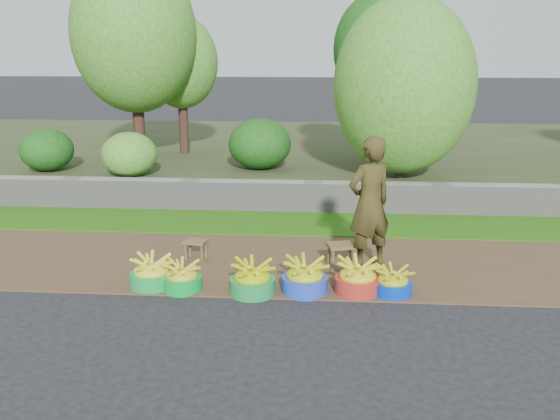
# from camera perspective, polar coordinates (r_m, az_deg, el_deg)

# --- Properties ---
(ground_plane) EXTENTS (120.00, 120.00, 0.00)m
(ground_plane) POSITION_cam_1_polar(r_m,az_deg,el_deg) (7.36, 2.20, -8.27)
(ground_plane) COLOR black
(ground_plane) RESTS_ON ground
(dirt_shoulder) EXTENTS (80.00, 2.50, 0.02)m
(dirt_shoulder) POSITION_cam_1_polar(r_m,az_deg,el_deg) (8.52, 2.54, -4.96)
(dirt_shoulder) COLOR #4E3824
(dirt_shoulder) RESTS_ON ground
(grass_verge) EXTENTS (80.00, 1.50, 0.04)m
(grass_verge) POSITION_cam_1_polar(r_m,az_deg,el_deg) (10.42, 2.92, -1.25)
(grass_verge) COLOR #28600E
(grass_verge) RESTS_ON ground
(retaining_wall) EXTENTS (80.00, 0.35, 0.55)m
(retaining_wall) POSITION_cam_1_polar(r_m,az_deg,el_deg) (11.18, 3.06, 1.19)
(retaining_wall) COLOR gray
(retaining_wall) RESTS_ON ground
(earth_bank) EXTENTS (80.00, 10.00, 0.50)m
(earth_bank) POSITION_cam_1_polar(r_m,az_deg,el_deg) (15.99, 3.50, 5.13)
(earth_bank) COLOR #353F20
(earth_bank) RESTS_ON ground
(vegetation) EXTENTS (36.65, 7.88, 4.41)m
(vegetation) POSITION_cam_1_polar(r_m,az_deg,el_deg) (14.72, 19.65, 12.89)
(vegetation) COLOR #311E16
(vegetation) RESTS_ON earth_bank
(basin_a) EXTENTS (0.53, 0.53, 0.40)m
(basin_a) POSITION_cam_1_polar(r_m,az_deg,el_deg) (7.83, -11.65, -5.73)
(basin_a) COLOR #14963D
(basin_a) RESTS_ON ground
(basin_b) EXTENTS (0.48, 0.48, 0.36)m
(basin_b) POSITION_cam_1_polar(r_m,az_deg,el_deg) (7.68, -8.94, -6.14)
(basin_b) COLOR #03992F
(basin_b) RESTS_ON ground
(basin_c) EXTENTS (0.55, 0.55, 0.41)m
(basin_c) POSITION_cam_1_polar(r_m,az_deg,el_deg) (7.48, -2.54, -6.38)
(basin_c) COLOR #1A843B
(basin_c) RESTS_ON ground
(basin_d) EXTENTS (0.56, 0.56, 0.42)m
(basin_d) POSITION_cam_1_polar(r_m,az_deg,el_deg) (7.52, 2.28, -6.22)
(basin_d) COLOR blue
(basin_d) RESTS_ON ground
(basin_e) EXTENTS (0.56, 0.56, 0.42)m
(basin_e) POSITION_cam_1_polar(r_m,az_deg,el_deg) (7.55, 7.10, -6.23)
(basin_e) COLOR #A5291E
(basin_e) RESTS_ON ground
(basin_f) EXTENTS (0.46, 0.46, 0.35)m
(basin_f) POSITION_cam_1_polar(r_m,az_deg,el_deg) (7.57, 10.25, -6.57)
(basin_f) COLOR #0230BE
(basin_f) RESTS_ON ground
(stool_left) EXTENTS (0.34, 0.28, 0.27)m
(stool_left) POSITION_cam_1_polar(r_m,az_deg,el_deg) (8.70, -7.73, -3.10)
(stool_left) COLOR brown
(stool_left) RESTS_ON dirt_shoulder
(stool_right) EXTENTS (0.43, 0.37, 0.33)m
(stool_right) POSITION_cam_1_polar(r_m,az_deg,el_deg) (8.32, 5.64, -3.54)
(stool_right) COLOR brown
(stool_right) RESTS_ON dirt_shoulder
(vendor_woman) EXTENTS (0.77, 0.70, 1.76)m
(vendor_woman) POSITION_cam_1_polar(r_m,az_deg,el_deg) (8.17, 8.18, 0.59)
(vendor_woman) COLOR black
(vendor_woman) RESTS_ON dirt_shoulder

